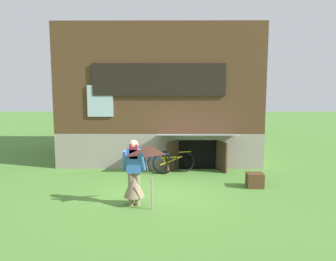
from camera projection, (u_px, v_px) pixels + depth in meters
The scene contains 7 objects.
ground_plane at pixel (156, 196), 9.16m from camera, with size 60.00×60.00×0.00m, color #4C7F33.
log_house at pixel (161, 95), 14.48m from camera, with size 7.50×6.55×5.18m.
person at pixel (134, 178), 8.34m from camera, with size 0.61×0.53×1.66m.
kite at pixel (150, 161), 7.74m from camera, with size 0.95×1.00×1.49m.
bicycle_yellow at pixel (171, 162), 11.53m from camera, with size 1.63×0.49×0.76m.
bicycle_blue at pixel (149, 162), 11.51m from camera, with size 1.63×0.56×0.77m.
wooden_crate at pixel (255, 180), 9.91m from camera, with size 0.48×0.41×0.43m, color #4C331E.
Camera 1 is at (0.41, -8.84, 2.98)m, focal length 36.03 mm.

